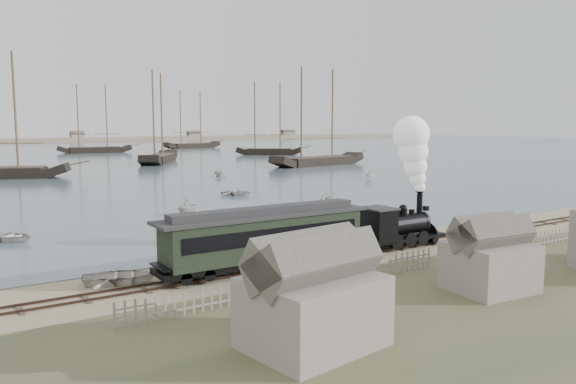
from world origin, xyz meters
TOP-DOWN VIEW (x-y plane):
  - ground at (0.00, 0.00)m, footprint 600.00×600.00m
  - harbor_water at (0.00, 170.00)m, footprint 600.00×336.00m
  - rail_track at (0.00, -2.00)m, footprint 120.00×1.80m
  - picket_fence_west at (-6.50, -7.00)m, footprint 19.00×0.10m
  - picket_fence_east at (12.50, -7.50)m, footprint 15.00×0.10m
  - shed_left at (-10.00, -13.00)m, footprint 5.00×4.00m
  - shed_mid at (2.00, -12.00)m, footprint 4.00×3.50m
  - locomotive at (6.53, -2.00)m, footprint 7.11×2.65m
  - passenger_coach at (-5.59, -2.00)m, footprint 13.50×2.60m
  - beached_dinghy at (-13.73, -0.20)m, footprint 3.91×4.64m
  - rowboat_0 at (-17.37, 15.00)m, footprint 4.35×4.33m
  - rowboat_1 at (-1.46, 19.37)m, footprint 3.63×3.80m
  - rowboat_2 at (0.46, 8.20)m, footprint 3.38×1.84m
  - rowboat_3 at (8.96, 29.36)m, footprint 4.43×4.47m
  - rowboat_4 at (13.11, 16.92)m, footprint 3.59×3.56m
  - rowboat_5 at (35.97, 36.09)m, footprint 2.97×3.29m
  - rowboat_7 at (17.85, 52.34)m, footprint 3.16×2.83m
  - schooner_3 at (21.38, 89.16)m, footprint 15.81×21.14m
  - schooner_4 at (46.25, 63.59)m, footprint 24.16×9.37m
  - schooner_5 at (57.33, 101.83)m, footprint 17.33×13.25m
  - schooner_8 at (20.00, 138.45)m, footprint 21.00×6.69m
  - schooner_9 at (56.39, 151.86)m, footprint 21.86×8.76m

SIDE VIEW (x-z plane):
  - ground at x=0.00m, z-range 0.00..0.00m
  - picket_fence_west at x=-6.50m, z-range -0.60..0.60m
  - picket_fence_east at x=12.50m, z-range -0.60..0.60m
  - shed_left at x=-10.00m, z-range -2.05..2.05m
  - shed_mid at x=2.00m, z-range -1.80..1.80m
  - harbor_water at x=0.00m, z-range 0.00..0.06m
  - rail_track at x=0.00m, z-range -0.04..0.12m
  - beached_dinghy at x=-13.73m, z-range 0.00..0.82m
  - rowboat_0 at x=-17.37m, z-range 0.06..0.80m
  - rowboat_3 at x=8.96m, z-range 0.06..0.82m
  - rowboat_2 at x=0.46m, z-range 0.06..1.30m
  - rowboat_5 at x=35.97m, z-range 0.06..1.31m
  - rowboat_4 at x=13.11m, z-range 0.06..1.49m
  - rowboat_7 at x=17.85m, z-range 0.06..1.55m
  - rowboat_1 at x=-1.46m, z-range 0.06..1.62m
  - passenger_coach at x=-5.59m, z-range 0.44..3.72m
  - locomotive at x=6.53m, z-range -0.33..8.53m
  - schooner_3 at x=21.38m, z-range 0.06..20.06m
  - schooner_4 at x=46.25m, z-range 0.06..20.06m
  - schooner_5 at x=57.33m, z-range 0.06..20.06m
  - schooner_8 at x=20.00m, z-range 0.06..20.06m
  - schooner_9 at x=56.39m, z-range 0.06..20.06m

